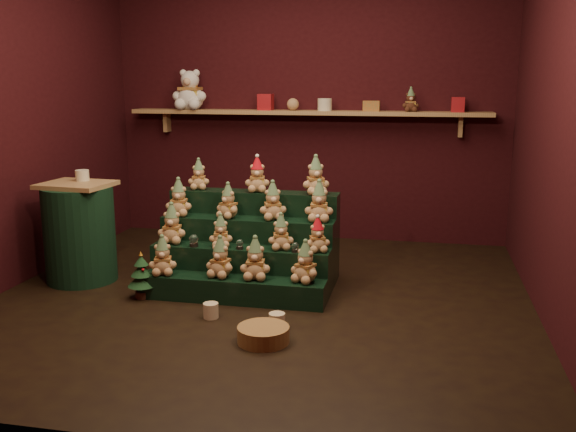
% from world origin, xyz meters
% --- Properties ---
extents(ground, '(4.00, 4.00, 0.00)m').
position_xyz_m(ground, '(0.00, 0.00, 0.00)').
color(ground, black).
rests_on(ground, ground).
extents(back_wall, '(4.00, 0.10, 2.80)m').
position_xyz_m(back_wall, '(0.00, 2.05, 1.40)').
color(back_wall, black).
rests_on(back_wall, ground).
extents(front_wall, '(4.00, 0.10, 2.80)m').
position_xyz_m(front_wall, '(0.00, -2.05, 1.40)').
color(front_wall, black).
rests_on(front_wall, ground).
extents(left_wall, '(0.10, 4.00, 2.80)m').
position_xyz_m(left_wall, '(-2.05, 0.00, 1.40)').
color(left_wall, black).
rests_on(left_wall, ground).
extents(right_wall, '(0.10, 4.00, 2.80)m').
position_xyz_m(right_wall, '(2.05, 0.00, 1.40)').
color(right_wall, black).
rests_on(right_wall, ground).
extents(back_shelf, '(3.60, 0.26, 0.24)m').
position_xyz_m(back_shelf, '(0.00, 1.87, 1.29)').
color(back_shelf, tan).
rests_on(back_shelf, ground).
extents(riser_tier_front, '(1.40, 0.22, 0.18)m').
position_xyz_m(riser_tier_front, '(-0.19, -0.09, 0.09)').
color(riser_tier_front, black).
rests_on(riser_tier_front, ground).
extents(riser_tier_midfront, '(1.40, 0.22, 0.36)m').
position_xyz_m(riser_tier_midfront, '(-0.19, 0.13, 0.18)').
color(riser_tier_midfront, black).
rests_on(riser_tier_midfront, ground).
extents(riser_tier_midback, '(1.40, 0.22, 0.54)m').
position_xyz_m(riser_tier_midback, '(-0.19, 0.35, 0.27)').
color(riser_tier_midback, black).
rests_on(riser_tier_midback, ground).
extents(riser_tier_back, '(1.40, 0.22, 0.72)m').
position_xyz_m(riser_tier_back, '(-0.19, 0.57, 0.36)').
color(riser_tier_back, black).
rests_on(riser_tier_back, ground).
extents(teddy_0, '(0.25, 0.24, 0.29)m').
position_xyz_m(teddy_0, '(-0.73, -0.11, 0.33)').
color(teddy_0, tan).
rests_on(teddy_0, riser_tier_front).
extents(teddy_1, '(0.25, 0.23, 0.30)m').
position_xyz_m(teddy_1, '(-0.28, -0.08, 0.33)').
color(teddy_1, tan).
rests_on(teddy_1, riser_tier_front).
extents(teddy_2, '(0.25, 0.23, 0.31)m').
position_xyz_m(teddy_2, '(-0.02, -0.08, 0.34)').
color(teddy_2, tan).
rests_on(teddy_2, riser_tier_front).
extents(teddy_3, '(0.28, 0.26, 0.30)m').
position_xyz_m(teddy_3, '(0.36, -0.07, 0.33)').
color(teddy_3, tan).
rests_on(teddy_3, riser_tier_front).
extents(teddy_4, '(0.24, 0.23, 0.31)m').
position_xyz_m(teddy_4, '(-0.75, 0.14, 0.52)').
color(teddy_4, tan).
rests_on(teddy_4, riser_tier_midfront).
extents(teddy_5, '(0.22, 0.20, 0.25)m').
position_xyz_m(teddy_5, '(-0.34, 0.11, 0.49)').
color(teddy_5, tan).
rests_on(teddy_5, riser_tier_midfront).
extents(teddy_6, '(0.23, 0.21, 0.27)m').
position_xyz_m(teddy_6, '(0.13, 0.13, 0.49)').
color(teddy_6, tan).
rests_on(teddy_6, riser_tier_midfront).
extents(teddy_7, '(0.23, 0.22, 0.26)m').
position_xyz_m(teddy_7, '(0.41, 0.12, 0.49)').
color(teddy_7, tan).
rests_on(teddy_7, riser_tier_midfront).
extents(teddy_8, '(0.24, 0.22, 0.30)m').
position_xyz_m(teddy_8, '(-0.76, 0.34, 0.69)').
color(teddy_8, tan).
rests_on(teddy_8, riser_tier_midback).
extents(teddy_9, '(0.25, 0.24, 0.27)m').
position_xyz_m(teddy_9, '(-0.34, 0.33, 0.68)').
color(teddy_9, tan).
rests_on(teddy_9, riser_tier_midback).
extents(teddy_10, '(0.27, 0.26, 0.30)m').
position_xyz_m(teddy_10, '(0.02, 0.35, 0.69)').
color(teddy_10, tan).
rests_on(teddy_10, riser_tier_midback).
extents(teddy_11, '(0.24, 0.22, 0.31)m').
position_xyz_m(teddy_11, '(0.38, 0.36, 0.70)').
color(teddy_11, tan).
rests_on(teddy_11, riser_tier_midback).
extents(teddy_12, '(0.21, 0.19, 0.25)m').
position_xyz_m(teddy_12, '(-0.67, 0.58, 0.84)').
color(teddy_12, tan).
rests_on(teddy_12, riser_tier_back).
extents(teddy_13, '(0.23, 0.22, 0.28)m').
position_xyz_m(teddy_13, '(-0.16, 0.56, 0.86)').
color(teddy_13, tan).
rests_on(teddy_13, riser_tier_back).
extents(teddy_14, '(0.27, 0.26, 0.30)m').
position_xyz_m(teddy_14, '(0.32, 0.55, 0.87)').
color(teddy_14, tan).
rests_on(teddy_14, riser_tier_back).
extents(snow_globe_a, '(0.07, 0.07, 0.10)m').
position_xyz_m(snow_globe_a, '(-0.54, 0.07, 0.41)').
color(snow_globe_a, black).
rests_on(snow_globe_a, riser_tier_midfront).
extents(snow_globe_b, '(0.06, 0.06, 0.08)m').
position_xyz_m(snow_globe_b, '(-0.18, 0.07, 0.40)').
color(snow_globe_b, black).
rests_on(snow_globe_b, riser_tier_midfront).
extents(snow_globe_c, '(0.06, 0.06, 0.08)m').
position_xyz_m(snow_globe_c, '(0.25, 0.07, 0.40)').
color(snow_globe_c, black).
rests_on(snow_globe_c, riser_tier_midfront).
extents(side_table, '(0.57, 0.57, 0.82)m').
position_xyz_m(side_table, '(-1.55, 0.14, 0.40)').
color(side_table, tan).
rests_on(side_table, ground).
extents(table_ornament, '(0.11, 0.11, 0.09)m').
position_xyz_m(table_ornament, '(-1.55, 0.24, 0.86)').
color(table_ornament, beige).
rests_on(table_ornament, side_table).
extents(mini_christmas_tree, '(0.22, 0.22, 0.37)m').
position_xyz_m(mini_christmas_tree, '(-0.88, -0.17, 0.18)').
color(mini_christmas_tree, '#412317').
rests_on(mini_christmas_tree, ground).
extents(mug_left, '(0.11, 0.11, 0.11)m').
position_xyz_m(mug_left, '(-0.24, -0.46, 0.05)').
color(mug_left, beige).
rests_on(mug_left, ground).
extents(mug_right, '(0.11, 0.11, 0.11)m').
position_xyz_m(mug_right, '(0.26, -0.56, 0.05)').
color(mug_right, beige).
rests_on(mug_right, ground).
extents(wicker_basket, '(0.44, 0.44, 0.10)m').
position_xyz_m(wicker_basket, '(0.22, -0.79, 0.05)').
color(wicker_basket, olive).
rests_on(wicker_basket, ground).
extents(white_bear, '(0.37, 0.33, 0.50)m').
position_xyz_m(white_bear, '(-1.19, 1.84, 1.57)').
color(white_bear, white).
rests_on(white_bear, back_shelf).
extents(brown_bear, '(0.18, 0.17, 0.22)m').
position_xyz_m(brown_bear, '(1.02, 1.84, 1.43)').
color(brown_bear, '#4B2819').
rests_on(brown_bear, back_shelf).
extents(gift_tin_red_a, '(0.14, 0.14, 0.16)m').
position_xyz_m(gift_tin_red_a, '(-0.40, 1.85, 1.40)').
color(gift_tin_red_a, red).
rests_on(gift_tin_red_a, back_shelf).
extents(gift_tin_cream, '(0.14, 0.14, 0.12)m').
position_xyz_m(gift_tin_cream, '(0.19, 1.85, 1.38)').
color(gift_tin_cream, beige).
rests_on(gift_tin_cream, back_shelf).
extents(gift_tin_red_b, '(0.12, 0.12, 0.14)m').
position_xyz_m(gift_tin_red_b, '(1.46, 1.85, 1.39)').
color(gift_tin_red_b, red).
rests_on(gift_tin_red_b, back_shelf).
extents(shelf_plush_ball, '(0.12, 0.12, 0.12)m').
position_xyz_m(shelf_plush_ball, '(-0.13, 1.85, 1.38)').
color(shelf_plush_ball, tan).
rests_on(shelf_plush_ball, back_shelf).
extents(scarf_gift_box, '(0.16, 0.10, 0.10)m').
position_xyz_m(scarf_gift_box, '(0.65, 1.85, 1.37)').
color(scarf_gift_box, '#C54C1B').
rests_on(scarf_gift_box, back_shelf).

